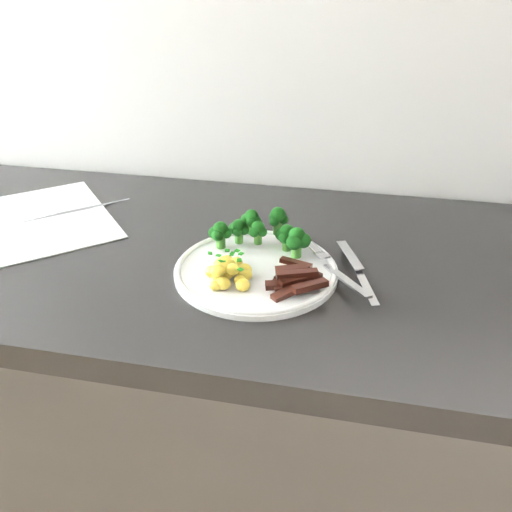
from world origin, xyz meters
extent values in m
cube|color=black|center=(0.14, 1.68, 0.44)|extent=(2.36, 0.59, 0.89)
cube|color=white|center=(-0.17, 1.73, 0.89)|extent=(0.36, 0.37, 0.00)
cube|color=slate|center=(-0.11, 1.80, 0.89)|extent=(0.11, 0.10, 0.00)
cube|color=slate|center=(-0.12, 1.78, 0.89)|extent=(0.10, 0.09, 0.00)
cube|color=slate|center=(-0.14, 1.77, 0.89)|extent=(0.10, 0.09, 0.00)
cube|color=slate|center=(-0.15, 1.75, 0.89)|extent=(0.10, 0.09, 0.00)
cylinder|color=white|center=(0.25, 1.62, 0.89)|extent=(0.25, 0.25, 0.01)
torus|color=white|center=(0.25, 1.62, 0.90)|extent=(0.25, 0.25, 0.01)
cylinder|color=#2F651E|center=(0.24, 1.68, 0.91)|extent=(0.01, 0.01, 0.02)
sphere|color=black|center=(0.25, 1.68, 0.93)|extent=(0.02, 0.02, 0.02)
sphere|color=black|center=(0.24, 1.69, 0.93)|extent=(0.02, 0.02, 0.02)
sphere|color=black|center=(0.24, 1.67, 0.93)|extent=(0.02, 0.02, 0.02)
sphere|color=black|center=(0.24, 1.68, 0.93)|extent=(0.02, 0.02, 0.02)
cylinder|color=#2F651E|center=(0.29, 1.69, 0.91)|extent=(0.01, 0.01, 0.02)
sphere|color=black|center=(0.30, 1.69, 0.92)|extent=(0.02, 0.02, 0.02)
sphere|color=black|center=(0.29, 1.70, 0.92)|extent=(0.02, 0.02, 0.02)
sphere|color=black|center=(0.28, 1.69, 0.92)|extent=(0.02, 0.02, 0.02)
sphere|color=black|center=(0.29, 1.68, 0.92)|extent=(0.02, 0.02, 0.02)
sphere|color=black|center=(0.29, 1.69, 0.93)|extent=(0.02, 0.02, 0.02)
cylinder|color=#2F651E|center=(0.21, 1.70, 0.91)|extent=(0.01, 0.01, 0.02)
sphere|color=black|center=(0.22, 1.70, 0.92)|extent=(0.02, 0.02, 0.02)
sphere|color=black|center=(0.21, 1.70, 0.92)|extent=(0.02, 0.02, 0.02)
sphere|color=black|center=(0.20, 1.70, 0.92)|extent=(0.02, 0.02, 0.02)
sphere|color=black|center=(0.21, 1.69, 0.92)|extent=(0.01, 0.01, 0.01)
sphere|color=black|center=(0.21, 1.70, 0.93)|extent=(0.02, 0.02, 0.02)
cylinder|color=#2F651E|center=(0.27, 1.72, 0.92)|extent=(0.02, 0.02, 0.02)
sphere|color=black|center=(0.28, 1.72, 0.93)|extent=(0.02, 0.02, 0.02)
sphere|color=black|center=(0.26, 1.73, 0.93)|extent=(0.02, 0.02, 0.02)
sphere|color=black|center=(0.26, 1.71, 0.93)|extent=(0.02, 0.02, 0.02)
sphere|color=black|center=(0.27, 1.72, 0.94)|extent=(0.03, 0.03, 0.03)
cylinder|color=#2F651E|center=(0.22, 1.71, 0.92)|extent=(0.01, 0.01, 0.02)
sphere|color=black|center=(0.23, 1.71, 0.93)|extent=(0.02, 0.02, 0.02)
sphere|color=black|center=(0.23, 1.72, 0.93)|extent=(0.02, 0.02, 0.02)
sphere|color=black|center=(0.22, 1.71, 0.93)|extent=(0.02, 0.02, 0.02)
sphere|color=black|center=(0.23, 1.70, 0.93)|extent=(0.02, 0.02, 0.02)
sphere|color=black|center=(0.22, 1.71, 0.94)|extent=(0.02, 0.02, 0.02)
cylinder|color=#2F651E|center=(0.31, 1.67, 0.91)|extent=(0.02, 0.02, 0.02)
sphere|color=black|center=(0.32, 1.67, 0.93)|extent=(0.02, 0.02, 0.02)
sphere|color=black|center=(0.30, 1.68, 0.92)|extent=(0.02, 0.02, 0.02)
sphere|color=black|center=(0.30, 1.66, 0.93)|extent=(0.02, 0.02, 0.02)
sphere|color=black|center=(0.31, 1.67, 0.93)|extent=(0.03, 0.03, 0.03)
cylinder|color=#2F651E|center=(0.18, 1.67, 0.91)|extent=(0.01, 0.01, 0.02)
sphere|color=black|center=(0.19, 1.68, 0.92)|extent=(0.02, 0.02, 0.02)
sphere|color=black|center=(0.18, 1.68, 0.92)|extent=(0.02, 0.02, 0.02)
sphere|color=black|center=(0.17, 1.67, 0.92)|extent=(0.02, 0.02, 0.02)
sphere|color=black|center=(0.18, 1.66, 0.92)|extent=(0.02, 0.02, 0.02)
sphere|color=black|center=(0.18, 1.67, 0.93)|extent=(0.02, 0.02, 0.02)
ellipsoid|color=gold|center=(0.21, 1.57, 0.90)|extent=(0.02, 0.02, 0.02)
ellipsoid|color=gold|center=(0.20, 1.60, 0.90)|extent=(0.02, 0.02, 0.02)
ellipsoid|color=gold|center=(0.22, 1.56, 0.90)|extent=(0.02, 0.02, 0.02)
ellipsoid|color=gold|center=(0.22, 1.62, 0.90)|extent=(0.02, 0.02, 0.02)
ellipsoid|color=gold|center=(0.22, 1.59, 0.90)|extent=(0.02, 0.02, 0.02)
ellipsoid|color=gold|center=(0.21, 1.58, 0.90)|extent=(0.02, 0.02, 0.02)
ellipsoid|color=gold|center=(0.21, 1.59, 0.90)|extent=(0.02, 0.02, 0.02)
ellipsoid|color=gold|center=(0.21, 1.58, 0.90)|extent=(0.02, 0.02, 0.02)
ellipsoid|color=gold|center=(0.21, 1.58, 0.90)|extent=(0.02, 0.02, 0.02)
ellipsoid|color=gold|center=(0.24, 1.58, 0.90)|extent=(0.02, 0.02, 0.02)
ellipsoid|color=gold|center=(0.24, 1.60, 0.90)|extent=(0.02, 0.02, 0.02)
ellipsoid|color=gold|center=(0.21, 1.55, 0.90)|extent=(0.02, 0.02, 0.01)
ellipsoid|color=gold|center=(0.21, 1.58, 0.92)|extent=(0.02, 0.02, 0.02)
ellipsoid|color=gold|center=(0.23, 1.57, 0.92)|extent=(0.02, 0.02, 0.02)
ellipsoid|color=gold|center=(0.21, 1.62, 0.90)|extent=(0.02, 0.02, 0.02)
ellipsoid|color=gold|center=(0.22, 1.58, 0.92)|extent=(0.02, 0.02, 0.02)
ellipsoid|color=gold|center=(0.21, 1.59, 0.92)|extent=(0.02, 0.01, 0.01)
ellipsoid|color=gold|center=(0.19, 1.58, 0.90)|extent=(0.02, 0.02, 0.02)
ellipsoid|color=gold|center=(0.25, 1.56, 0.90)|extent=(0.02, 0.02, 0.02)
ellipsoid|color=gold|center=(0.21, 1.58, 0.92)|extent=(0.02, 0.02, 0.02)
ellipsoid|color=gold|center=(0.21, 1.56, 0.92)|extent=(0.02, 0.02, 0.02)
ellipsoid|color=gold|center=(0.21, 1.58, 0.92)|extent=(0.02, 0.02, 0.02)
ellipsoid|color=gold|center=(0.24, 1.57, 0.90)|extent=(0.02, 0.02, 0.02)
cube|color=#166A11|center=(0.21, 1.57, 0.93)|extent=(0.01, 0.01, 0.00)
cube|color=#166A11|center=(0.23, 1.60, 0.93)|extent=(0.01, 0.01, 0.00)
cube|color=#166A11|center=(0.21, 1.59, 0.92)|extent=(0.01, 0.01, 0.00)
cube|color=#166A11|center=(0.20, 1.59, 0.93)|extent=(0.01, 0.01, 0.00)
cube|color=#166A11|center=(0.24, 1.56, 0.93)|extent=(0.01, 0.01, 0.00)
cube|color=#166A11|center=(0.23, 1.58, 0.93)|extent=(0.01, 0.01, 0.00)
cube|color=#166A11|center=(0.21, 1.58, 0.93)|extent=(0.01, 0.01, 0.00)
cube|color=#166A11|center=(0.22, 1.61, 0.93)|extent=(0.01, 0.01, 0.00)
cube|color=#166A11|center=(0.19, 1.59, 0.93)|extent=(0.01, 0.01, 0.00)
cube|color=#166A11|center=(0.22, 1.60, 0.93)|extent=(0.01, 0.01, 0.00)
cube|color=#166A11|center=(0.21, 1.60, 0.93)|extent=(0.01, 0.01, 0.00)
cube|color=#166A11|center=(0.21, 1.58, 0.92)|extent=(0.01, 0.01, 0.00)
cube|color=#166A11|center=(0.22, 1.60, 0.92)|extent=(0.01, 0.01, 0.00)
cube|color=#166A11|center=(0.21, 1.58, 0.93)|extent=(0.01, 0.01, 0.00)
cube|color=black|center=(0.32, 1.58, 0.90)|extent=(0.05, 0.02, 0.01)
cube|color=black|center=(0.33, 1.62, 0.90)|extent=(0.05, 0.04, 0.01)
cube|color=black|center=(0.30, 1.58, 0.90)|extent=(0.06, 0.03, 0.01)
cube|color=black|center=(0.31, 1.58, 0.90)|extent=(0.05, 0.03, 0.01)
cube|color=black|center=(0.32, 1.57, 0.90)|extent=(0.06, 0.03, 0.01)
cube|color=black|center=(0.31, 1.58, 0.90)|extent=(0.06, 0.03, 0.01)
cube|color=black|center=(0.31, 1.56, 0.90)|extent=(0.05, 0.05, 0.01)
cube|color=black|center=(0.31, 1.60, 0.91)|extent=(0.05, 0.02, 0.01)
cube|color=black|center=(0.32, 1.59, 0.91)|extent=(0.06, 0.03, 0.01)
cube|color=black|center=(0.34, 1.57, 0.91)|extent=(0.05, 0.04, 0.01)
cube|color=black|center=(0.32, 1.60, 0.91)|extent=(0.06, 0.02, 0.01)
cube|color=black|center=(0.32, 1.59, 0.91)|extent=(0.06, 0.05, 0.01)
cube|color=black|center=(0.31, 1.62, 0.91)|extent=(0.05, 0.02, 0.01)
cube|color=silver|center=(0.39, 1.60, 0.90)|extent=(0.08, 0.10, 0.02)
cube|color=silver|center=(0.35, 1.66, 0.91)|extent=(0.03, 0.03, 0.01)
cylinder|color=silver|center=(0.34, 1.69, 0.91)|extent=(0.02, 0.03, 0.00)
cylinder|color=silver|center=(0.33, 1.68, 0.91)|extent=(0.02, 0.03, 0.00)
cylinder|color=silver|center=(0.33, 1.68, 0.91)|extent=(0.02, 0.03, 0.00)
cylinder|color=silver|center=(0.33, 1.68, 0.91)|extent=(0.02, 0.03, 0.00)
cube|color=silver|center=(0.39, 1.68, 0.90)|extent=(0.05, 0.10, 0.01)
cube|color=silver|center=(0.42, 1.60, 0.89)|extent=(0.04, 0.09, 0.01)
camera|label=1|loc=(0.39, 0.96, 1.30)|focal=36.51mm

